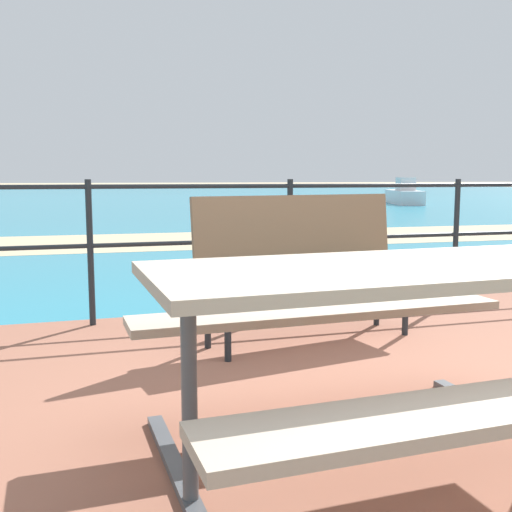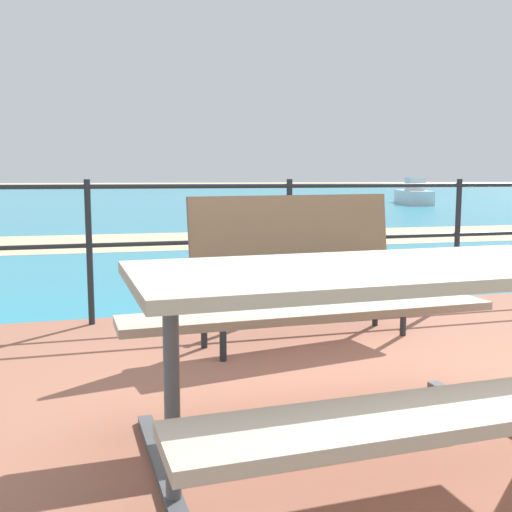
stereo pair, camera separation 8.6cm
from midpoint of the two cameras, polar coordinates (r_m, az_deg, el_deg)
name	(u,v)px [view 2 (the right image)]	position (r m, az deg, el deg)	size (l,w,h in m)	color
ground_plane	(488,458)	(2.68, 21.95, -17.24)	(240.00, 240.00, 0.00)	tan
patio_paving	(488,450)	(2.67, 21.98, -16.65)	(6.40, 5.20, 0.06)	#935B47
sea_water	(108,194)	(41.95, -13.76, 5.75)	(90.00, 90.00, 0.01)	teal
beach_strip	(176,241)	(10.51, -7.32, 1.44)	(54.00, 2.92, 0.01)	tan
picnic_table	(378,314)	(2.11, 12.61, -5.37)	(1.71, 1.45, 0.74)	tan
park_bench	(301,254)	(3.85, 4.95, 0.23)	(1.49, 0.66, 0.92)	#7A6047
railing_fence	(289,228)	(4.61, 3.69, 2.66)	(5.94, 0.04, 1.02)	#1E2328
boat_near	(413,195)	(25.78, 14.67, 5.58)	(2.07, 4.23, 1.08)	silver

